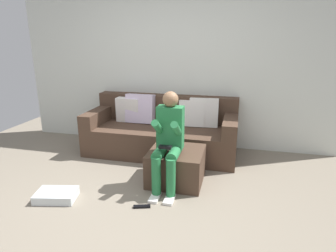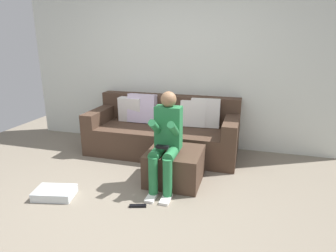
# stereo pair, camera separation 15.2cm
# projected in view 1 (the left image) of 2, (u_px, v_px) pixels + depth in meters

# --- Properties ---
(ground_plane) EXTENTS (6.57, 6.57, 0.00)m
(ground_plane) POSITION_uv_depth(u_px,v_px,m) (127.00, 212.00, 2.91)
(ground_plane) COLOR slate
(wall_back) EXTENTS (5.06, 0.10, 2.69)m
(wall_back) POSITION_uv_depth(u_px,v_px,m) (174.00, 61.00, 4.52)
(wall_back) COLOR silver
(wall_back) RESTS_ON ground_plane
(couch_sectional) EXTENTS (2.23, 0.94, 0.87)m
(couch_sectional) POSITION_uv_depth(u_px,v_px,m) (162.00, 131.00, 4.42)
(couch_sectional) COLOR #473326
(couch_sectional) RESTS_ON ground_plane
(ottoman) EXTENTS (0.64, 0.63, 0.40)m
(ottoman) POSITION_uv_depth(u_px,v_px,m) (176.00, 166.00, 3.50)
(ottoman) COLOR #473326
(ottoman) RESTS_ON ground_plane
(person_seated) EXTENTS (0.30, 0.58, 1.12)m
(person_seated) POSITION_uv_depth(u_px,v_px,m) (168.00, 139.00, 3.23)
(person_seated) COLOR #26723F
(person_seated) RESTS_ON ground_plane
(storage_bin) EXTENTS (0.47, 0.37, 0.09)m
(storage_bin) POSITION_uv_depth(u_px,v_px,m) (56.00, 195.00, 3.13)
(storage_bin) COLOR silver
(storage_bin) RESTS_ON ground_plane
(remote_near_ottoman) EXTENTS (0.18, 0.10, 0.02)m
(remote_near_ottoman) POSITION_uv_depth(u_px,v_px,m) (142.00, 206.00, 2.99)
(remote_near_ottoman) COLOR black
(remote_near_ottoman) RESTS_ON ground_plane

